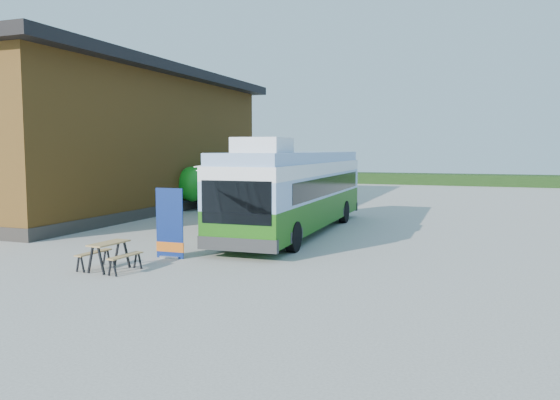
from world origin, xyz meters
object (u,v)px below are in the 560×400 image
at_px(person_a, 227,213).
at_px(picnic_table, 109,250).
at_px(person_b, 209,194).
at_px(slurry_tanker, 218,183).
at_px(banner, 170,230).
at_px(bus, 296,189).

bearing_deg(person_a, picnic_table, -136.54).
bearing_deg(person_b, slurry_tanker, -152.36).
bearing_deg(picnic_table, banner, 76.66).
bearing_deg(person_b, picnic_table, 23.90).
distance_m(picnic_table, slurry_tanker, 16.46).
bearing_deg(banner, picnic_table, -108.83).
distance_m(bus, person_b, 7.57).
height_order(banner, person_b, banner).
bearing_deg(person_b, bus, 62.72).
relative_size(banner, slurry_tanker, 0.34).
distance_m(person_a, slurry_tanker, 10.26).
relative_size(bus, picnic_table, 8.31).
bearing_deg(person_b, banner, 29.88).
height_order(person_b, slurry_tanker, slurry_tanker).
height_order(picnic_table, person_b, person_b).
height_order(picnic_table, slurry_tanker, slurry_tanker).
height_order(bus, person_b, bus).
height_order(banner, picnic_table, banner).
distance_m(banner, slurry_tanker, 14.74).
height_order(person_a, person_b, person_b).
bearing_deg(picnic_table, person_b, 110.08).
height_order(bus, banner, bus).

